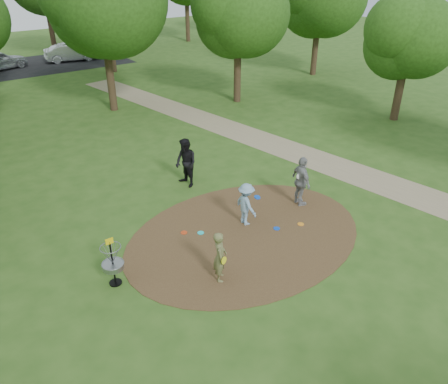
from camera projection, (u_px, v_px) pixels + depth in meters
ground at (245, 235)px, 14.55m from camera, size 100.00×100.00×0.00m
dirt_clearing at (245, 235)px, 14.55m from camera, size 8.40×8.40×0.02m
footpath at (331, 165)px, 19.34m from camera, size 7.55×39.89×0.01m
parking_lot at (40, 65)px, 36.75m from camera, size 14.00×8.00×0.01m
player_observer_with_disc at (220, 257)px, 12.21m from camera, size 0.63×0.69×1.57m
player_throwing_with_disc at (246, 204)px, 14.79m from camera, size 0.90×1.02×1.53m
player_walking_with_disc at (186, 163)px, 17.18m from camera, size 0.79×0.99×1.98m
player_waiting_with_disc at (301, 182)px, 15.86m from camera, size 0.74×1.20×1.91m
disc_ground_cyan at (201, 233)px, 14.60m from camera, size 0.22×0.22×0.02m
disc_ground_blue at (277, 228)px, 14.83m from camera, size 0.22×0.22×0.02m
disc_ground_red at (184, 233)px, 14.62m from camera, size 0.22×0.22×0.02m
car_right at (71, 52)px, 37.64m from camera, size 4.66×2.31×1.47m
disc_ground_orange at (301, 224)px, 15.07m from camera, size 0.22×0.22×0.02m
disc_golf_basket at (112, 258)px, 12.00m from camera, size 0.63×0.63×1.54m
tree_ring at (135, 27)px, 20.22m from camera, size 37.56×45.18×9.10m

